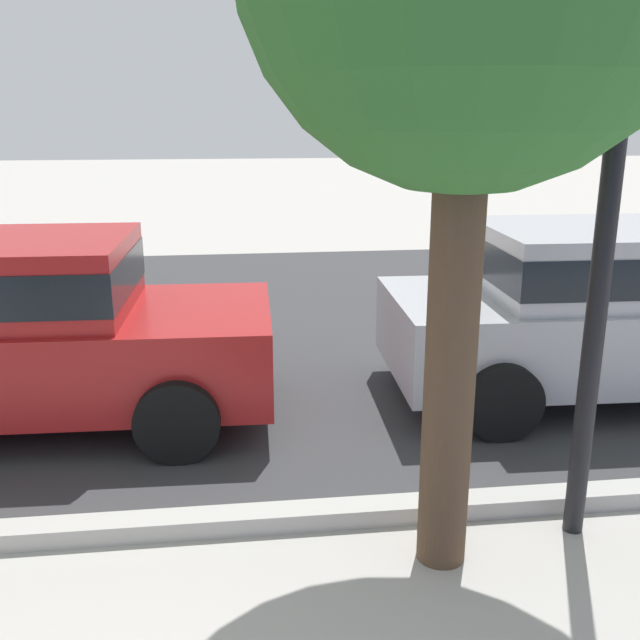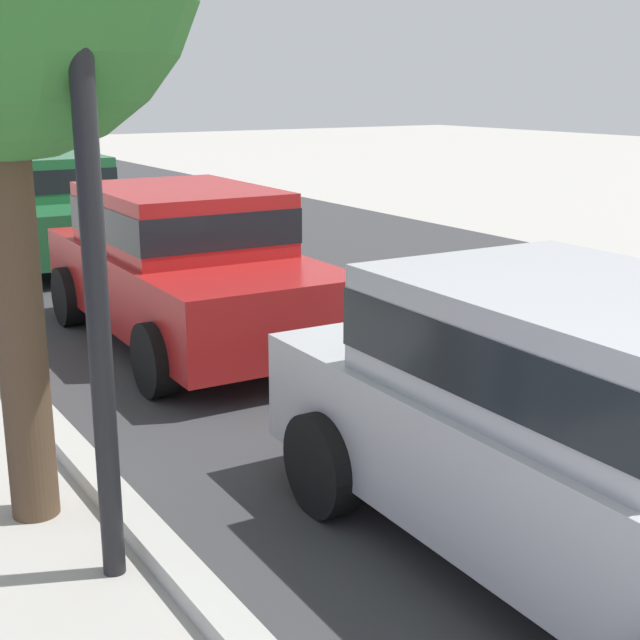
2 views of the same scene
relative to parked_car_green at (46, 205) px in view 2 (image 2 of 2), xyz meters
The scene contains 6 objects.
street_surface 6.72m from the parked_car_green, 24.09° to the left, with size 60.00×9.00×0.01m, color #38383A.
curb_stone 6.42m from the parked_car_green, 17.15° to the right, with size 60.00×0.20×0.12m, color #B2AFA8.
parked_car_green is the anchor object (origin of this frame).
parked_car_red 5.04m from the parked_car_green, ahead, with size 4.14×2.01×1.56m.
parked_car_silver 10.23m from the parked_car_green, ahead, with size 4.14×2.01×1.56m.
lamp_post 9.33m from the parked_car_green, 13.48° to the right, with size 0.32×0.32×3.90m.
Camera 2 is at (7.03, 1.32, 2.53)m, focal length 49.82 mm.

